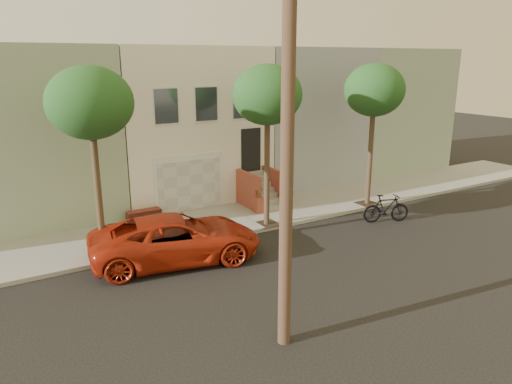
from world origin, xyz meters
TOP-DOWN VIEW (x-y plane):
  - ground at (0.00, 0.00)m, footprint 90.00×90.00m
  - sidewalk at (0.00, 5.35)m, footprint 40.00×3.70m
  - house_row at (0.00, 11.19)m, footprint 33.10×11.70m
  - tree_left at (-5.50, 3.90)m, footprint 2.70×2.57m
  - tree_mid at (1.00, 3.90)m, footprint 2.70×2.57m
  - tree_right at (6.50, 3.90)m, footprint 2.70×2.57m
  - pickup_truck at (-3.36, 2.69)m, footprint 6.08×3.67m
  - motorcycle at (5.64, 1.91)m, footprint 2.04×1.27m

SIDE VIEW (x-z plane):
  - ground at x=0.00m, z-range 0.00..0.00m
  - sidewalk at x=0.00m, z-range 0.00..0.15m
  - motorcycle at x=5.64m, z-range 0.00..1.19m
  - pickup_truck at x=-3.36m, z-range 0.00..1.58m
  - house_row at x=0.00m, z-range 0.14..7.14m
  - tree_left at x=-5.50m, z-range 2.11..8.41m
  - tree_mid at x=1.00m, z-range 2.11..8.41m
  - tree_right at x=6.50m, z-range 2.11..8.41m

